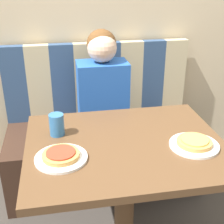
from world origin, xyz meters
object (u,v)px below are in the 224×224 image
Objects in this scene: plate_right at (194,145)px; pizza_right at (194,142)px; pizza_left at (61,155)px; person at (102,83)px; drinking_cup at (57,125)px; plate_left at (61,158)px.

plate_right is 1.42× the size of pizza_right.
person is at bearing 69.63° from pizza_left.
pizza_right is 1.47× the size of drinking_cup.
person reaches higher than drinking_cup.
person is 0.85m from plate_right.
drinking_cup reaches higher than pizza_right.
pizza_left is at bearing -110.37° from person.
plate_right is 0.64m from drinking_cup.
pizza_right is 0.64m from drinking_cup.
drinking_cup is (-0.60, 0.22, 0.03)m from pizza_right.
plate_left is 0.02m from pizza_left.
person is 3.13× the size of plate_right.
plate_left is 0.59m from plate_right.
pizza_right is (0.00, 0.00, 0.02)m from plate_right.
plate_right is at bearing 0.00° from plate_left.
plate_left is 2.08× the size of drinking_cup.
plate_left is (-0.30, -0.80, -0.03)m from person.
plate_left is 0.59m from pizza_right.
pizza_right is (0.59, 0.00, 0.00)m from pizza_left.
person is 0.85m from pizza_right.
pizza_right is at bearing 0.00° from pizza_left.
pizza_left is 0.59m from pizza_right.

